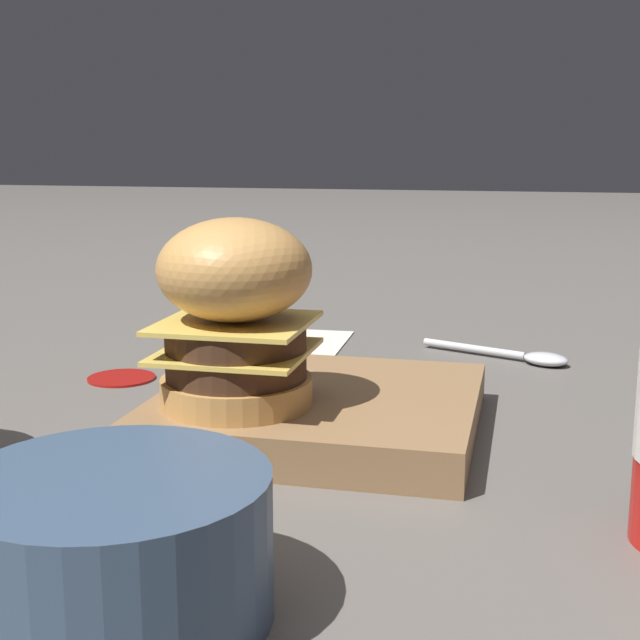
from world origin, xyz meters
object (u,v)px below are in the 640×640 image
(side_bowl, at_px, (116,543))
(spoon, at_px, (525,356))
(burger, at_px, (235,311))
(serving_board, at_px, (320,411))

(side_bowl, xyz_separation_m, spoon, (0.16, 0.49, -0.03))
(burger, relative_size, spoon, 0.88)
(spoon, bearing_deg, serving_board, -98.64)
(side_bowl, height_order, spoon, side_bowl)
(serving_board, xyz_separation_m, burger, (-0.05, -0.04, 0.08))
(serving_board, distance_m, burger, 0.10)
(serving_board, bearing_deg, side_bowl, -95.71)
(spoon, bearing_deg, burger, -101.68)
(burger, bearing_deg, side_bowl, -84.81)
(side_bowl, bearing_deg, serving_board, 84.29)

